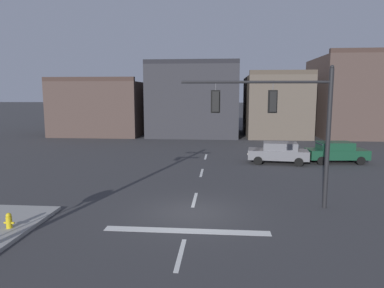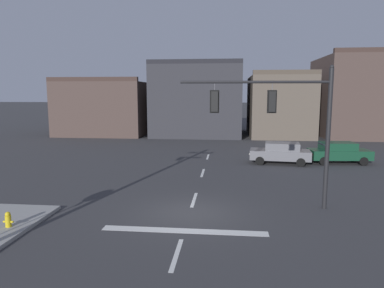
{
  "view_description": "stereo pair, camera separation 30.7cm",
  "coord_description": "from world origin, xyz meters",
  "px_view_note": "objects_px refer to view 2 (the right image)",
  "views": [
    {
      "loc": [
        1.3,
        -14.73,
        5.22
      ],
      "look_at": [
        -0.27,
        3.58,
        2.58
      ],
      "focal_mm": 32.65,
      "sensor_mm": 36.0,
      "label": 1
    },
    {
      "loc": [
        1.6,
        -14.7,
        5.22
      ],
      "look_at": [
        -0.27,
        3.58,
        2.58
      ],
      "focal_mm": 32.65,
      "sensor_mm": 36.0,
      "label": 2
    }
  ],
  "objects_px": {
    "car_lot_nearside": "(280,153)",
    "car_lot_middle": "(339,152)",
    "signal_mast_near_side": "(285,116)",
    "fire_hydrant": "(8,222)"
  },
  "relations": [
    {
      "from": "signal_mast_near_side",
      "to": "fire_hydrant",
      "type": "bearing_deg",
      "value": -160.52
    },
    {
      "from": "fire_hydrant",
      "to": "signal_mast_near_side",
      "type": "bearing_deg",
      "value": 19.48
    },
    {
      "from": "car_lot_nearside",
      "to": "car_lot_middle",
      "type": "height_order",
      "value": "same"
    },
    {
      "from": "car_lot_nearside",
      "to": "fire_hydrant",
      "type": "distance_m",
      "value": 18.89
    },
    {
      "from": "fire_hydrant",
      "to": "car_lot_middle",
      "type": "bearing_deg",
      "value": 41.75
    },
    {
      "from": "car_lot_nearside",
      "to": "car_lot_middle",
      "type": "bearing_deg",
      "value": 8.07
    },
    {
      "from": "car_lot_middle",
      "to": "fire_hydrant",
      "type": "bearing_deg",
      "value": -138.25
    },
    {
      "from": "signal_mast_near_side",
      "to": "car_lot_nearside",
      "type": "relative_size",
      "value": 1.46
    },
    {
      "from": "signal_mast_near_side",
      "to": "fire_hydrant",
      "type": "distance_m",
      "value": 12.17
    },
    {
      "from": "signal_mast_near_side",
      "to": "car_lot_nearside",
      "type": "height_order",
      "value": "signal_mast_near_side"
    }
  ]
}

